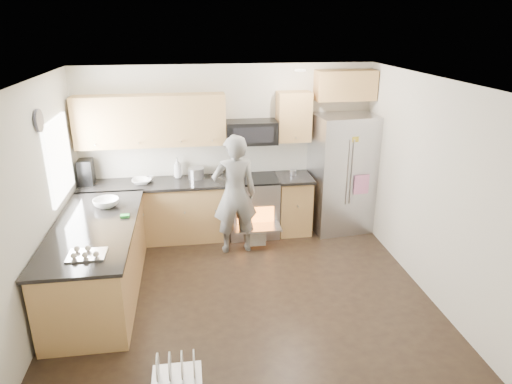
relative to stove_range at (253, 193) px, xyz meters
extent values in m
plane|color=black|center=(-0.35, -1.69, -0.68)|extent=(4.50, 4.50, 0.00)
cube|color=beige|center=(-0.35, 0.31, 0.62)|extent=(4.50, 0.04, 2.60)
cube|color=beige|center=(-0.35, -3.69, 0.62)|extent=(4.50, 0.04, 2.60)
cube|color=beige|center=(-2.60, -1.69, 0.62)|extent=(0.04, 4.00, 2.60)
cube|color=beige|center=(1.90, -1.69, 0.62)|extent=(0.04, 4.00, 2.60)
cube|color=white|center=(-0.35, -1.69, 1.92)|extent=(4.50, 4.00, 0.04)
cube|color=white|center=(-2.58, -0.69, 0.87)|extent=(0.04, 1.00, 1.00)
cylinder|color=#FFE4CC|center=(0.55, -0.59, 1.91)|extent=(0.14, 0.14, 0.02)
cylinder|color=#474754|center=(-2.57, -1.24, 1.47)|extent=(0.03, 0.26, 0.26)
cube|color=#A57642|center=(-1.48, 0.01, -0.24)|extent=(2.15, 0.60, 0.87)
cube|color=black|center=(-1.48, 0.00, 0.23)|extent=(2.19, 0.64, 0.04)
cube|color=#A57642|center=(0.65, 0.01, -0.24)|extent=(0.50, 0.60, 0.87)
cube|color=black|center=(0.65, 0.00, 0.23)|extent=(0.54, 0.64, 0.04)
cube|color=#A57642|center=(-1.47, 0.14, 1.15)|extent=(2.16, 0.33, 0.74)
cube|color=#A57642|center=(0.65, 0.14, 1.15)|extent=(0.50, 0.33, 0.74)
cube|color=#A57642|center=(1.43, 0.14, 1.60)|extent=(0.90, 0.33, 0.44)
imported|color=white|center=(-1.66, -0.01, 0.28)|extent=(0.29, 0.29, 0.07)
imported|color=white|center=(-1.13, 0.20, 0.41)|extent=(0.12, 0.12, 0.31)
imported|color=white|center=(-1.55, 0.06, 0.29)|extent=(0.11, 0.11, 0.09)
cylinder|color=#B7B7BC|center=(-0.85, 0.12, 0.33)|extent=(0.24, 0.24, 0.16)
cube|color=black|center=(-2.45, 0.07, 0.44)|extent=(0.20, 0.24, 0.38)
cylinder|color=#B7B7BC|center=(0.65, 0.06, 0.29)|extent=(0.10, 0.10, 0.08)
cube|color=#A57642|center=(-2.10, -1.44, -0.24)|extent=(0.90, 2.30, 0.87)
cube|color=black|center=(-2.10, -1.44, 0.23)|extent=(0.96, 2.36, 0.04)
imported|color=white|center=(-2.04, -0.86, 0.30)|extent=(0.33, 0.33, 0.10)
cube|color=green|center=(-1.76, -1.25, 0.26)|extent=(0.11, 0.07, 0.03)
cube|color=#B7B7BC|center=(-2.03, -2.20, 0.29)|extent=(0.38, 0.29, 0.08)
cube|color=#B7B7BC|center=(0.00, -0.01, -0.23)|extent=(0.76, 0.62, 0.90)
cube|color=black|center=(0.00, -0.01, 0.24)|extent=(0.76, 0.60, 0.03)
cube|color=orange|center=(0.00, -0.33, -0.28)|extent=(0.56, 0.02, 0.34)
cube|color=#B7B7BC|center=(0.00, -0.49, -0.36)|extent=(0.70, 0.34, 0.03)
cube|color=beige|center=(0.00, -0.54, -0.50)|extent=(0.24, 0.03, 0.28)
cube|color=black|center=(0.00, 0.11, 0.94)|extent=(0.76, 0.40, 0.34)
cube|color=#B7B7BC|center=(1.42, 0.01, 0.25)|extent=(0.99, 0.81, 1.86)
cylinder|color=#B7B7BC|center=(1.39, -0.36, 0.39)|extent=(0.02, 0.02, 1.01)
cylinder|color=#B7B7BC|center=(1.45, -0.36, 0.39)|extent=(0.02, 0.02, 1.01)
cube|color=#FF93D0|center=(1.62, -0.35, 0.18)|extent=(0.24, 0.03, 0.30)
cube|color=#88A8D9|center=(1.24, -0.35, 0.69)|extent=(0.18, 0.03, 0.22)
imported|color=slate|center=(-0.33, -0.54, 0.20)|extent=(0.67, 0.47, 1.75)
cube|color=#B7B7BC|center=(-1.15, -3.06, -0.66)|extent=(0.47, 0.38, 0.03)
cylinder|color=white|center=(-1.32, -3.06, -0.52)|extent=(0.01, 0.26, 0.26)
cylinder|color=white|center=(-1.21, -3.06, -0.52)|extent=(0.01, 0.26, 0.26)
cylinder|color=white|center=(-1.09, -3.06, -0.52)|extent=(0.01, 0.26, 0.26)
cylinder|color=white|center=(-0.98, -3.06, -0.52)|extent=(0.01, 0.26, 0.26)
camera|label=1|loc=(-0.90, -6.56, 2.52)|focal=32.00mm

